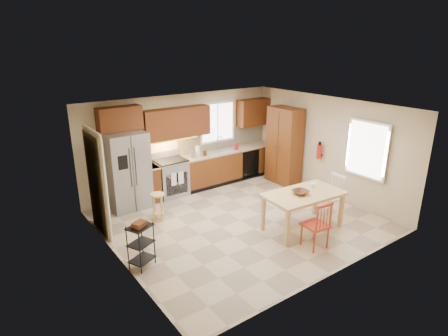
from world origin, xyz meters
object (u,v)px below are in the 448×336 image
at_px(utility_cart, 141,246).
at_px(range_stove, 171,178).
at_px(pantry, 284,146).
at_px(table_jar, 312,187).
at_px(chair_red, 315,224).
at_px(fire_extinguisher, 319,152).
at_px(refrigerator, 127,171).
at_px(soap_bottle, 236,146).
at_px(bar_stool, 158,207).
at_px(chair_white, 331,196).
at_px(table_bowl, 300,194).
at_px(dining_table, 302,211).

bearing_deg(utility_cart, range_stove, 27.85).
relative_size(pantry, table_jar, 14.39).
distance_m(pantry, chair_red, 3.54).
bearing_deg(range_stove, chair_red, -75.34).
relative_size(pantry, fire_extinguisher, 5.83).
distance_m(range_stove, pantry, 3.19).
bearing_deg(chair_red, table_jar, 50.98).
bearing_deg(refrigerator, soap_bottle, -0.45).
relative_size(table_jar, utility_cart, 0.18).
xyz_separation_m(pantry, bar_stool, (-3.90, -0.13, -0.73)).
xyz_separation_m(soap_bottle, table_jar, (-0.31, -3.04, -0.16)).
height_order(range_stove, chair_white, chair_white).
bearing_deg(table_bowl, bar_stool, 135.93).
height_order(pantry, utility_cart, pantry).
bearing_deg(chair_red, bar_stool, 129.22).
bearing_deg(range_stove, table_bowl, -68.64).
height_order(refrigerator, chair_red, refrigerator).
bearing_deg(soap_bottle, utility_cart, -148.10).
height_order(refrigerator, utility_cart, refrigerator).
distance_m(soap_bottle, chair_white, 3.15).
height_order(dining_table, table_jar, table_jar).
xyz_separation_m(chair_white, table_jar, (-0.59, 0.05, 0.36)).
distance_m(dining_table, chair_red, 0.74).
bearing_deg(chair_red, refrigerator, 123.77).
bearing_deg(chair_white, refrigerator, 52.24).
bearing_deg(utility_cart, bar_stool, 29.69).
bearing_deg(chair_white, utility_cart, 86.02).
relative_size(range_stove, soap_bottle, 4.82).
bearing_deg(chair_red, pantry, 60.02).
bearing_deg(pantry, table_bowl, -127.46).
relative_size(refrigerator, dining_table, 1.11).
height_order(dining_table, chair_red, chair_red).
relative_size(refrigerator, chair_white, 1.90).
bearing_deg(pantry, soap_bottle, 136.55).
height_order(soap_bottle, chair_white, soap_bottle).
distance_m(pantry, table_bowl, 2.83).
bearing_deg(utility_cart, fire_extinguisher, -19.01).
height_order(dining_table, bar_stool, dining_table).
relative_size(refrigerator, utility_cart, 2.22).
xyz_separation_m(fire_extinguisher, table_jar, (-1.46, -1.09, -0.26)).
bearing_deg(table_jar, soap_bottle, 84.21).
relative_size(range_stove, fire_extinguisher, 2.56).
relative_size(table_jar, bar_stool, 0.23).
distance_m(pantry, chair_white, 2.36).
bearing_deg(table_jar, utility_cart, 171.29).
distance_m(range_stove, fire_extinguisher, 3.83).
distance_m(refrigerator, fire_extinguisher, 4.76).
bearing_deg(dining_table, bar_stool, 141.46).
height_order(range_stove, table_jar, range_stove).
bearing_deg(fire_extinguisher, soap_bottle, 120.53).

